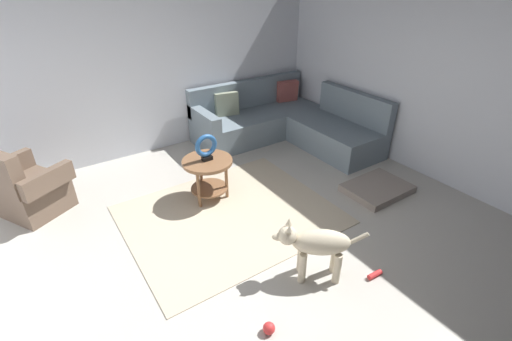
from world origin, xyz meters
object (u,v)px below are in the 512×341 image
(side_table, at_px, (208,169))
(dog_toy_ball, at_px, (269,328))
(armchair, at_px, (28,189))
(sectional_couch, at_px, (285,123))
(dog_bed_mat, at_px, (377,188))
(torus_sculpture, at_px, (206,147))
(dog_toy_rope, at_px, (375,275))
(dog, at_px, (316,244))

(side_table, relative_size, dog_toy_ball, 6.12)
(armchair, relative_size, dog_toy_ball, 10.13)
(sectional_couch, relative_size, armchair, 2.27)
(side_table, distance_m, dog_toy_ball, 2.05)
(side_table, distance_m, dog_bed_mat, 2.17)
(sectional_couch, xyz_separation_m, side_table, (-1.86, -0.87, 0.13))
(torus_sculpture, bearing_deg, dog_toy_ball, -104.24)
(dog_bed_mat, distance_m, dog_toy_rope, 1.53)
(torus_sculpture, bearing_deg, dog_bed_mat, -29.87)
(sectional_couch, xyz_separation_m, armchair, (-3.71, -0.00, 0.03))
(armchair, bearing_deg, dog, 8.21)
(torus_sculpture, relative_size, dog, 0.45)
(sectional_couch, bearing_deg, torus_sculpture, -154.85)
(sectional_couch, distance_m, dog, 3.06)
(armchair, distance_m, side_table, 2.04)
(side_table, bearing_deg, dog_bed_mat, -29.87)
(sectional_couch, bearing_deg, armchair, -179.98)
(armchair, distance_m, dog, 3.28)
(dog_bed_mat, height_order, dog, dog)
(torus_sculpture, bearing_deg, sectional_couch, 25.15)
(armchair, distance_m, dog_toy_rope, 3.85)
(side_table, relative_size, dog, 0.83)
(dog_bed_mat, relative_size, dog, 1.11)
(sectional_couch, distance_m, dog_toy_rope, 3.15)
(dog_bed_mat, relative_size, dog_toy_rope, 5.27)
(armchair, xyz_separation_m, torus_sculpture, (1.84, -0.87, 0.39))
(torus_sculpture, relative_size, dog_bed_mat, 0.41)
(dog_toy_ball, bearing_deg, dog, 20.53)
(dog_bed_mat, xyz_separation_m, dog, (-1.66, -0.63, 0.33))
(side_table, relative_size, torus_sculpture, 1.84)
(armchair, bearing_deg, sectional_couch, 59.78)
(torus_sculpture, height_order, dog_toy_ball, torus_sculpture)
(side_table, xyz_separation_m, dog_toy_rope, (0.67, -2.03, -0.39))
(side_table, relative_size, dog_toy_rope, 3.96)
(dog, xyz_separation_m, dog_toy_rope, (0.47, -0.33, -0.35))
(sectional_couch, relative_size, dog, 3.12)
(dog_bed_mat, distance_m, dog_toy_ball, 2.51)
(armchair, relative_size, torus_sculpture, 3.05)
(armchair, height_order, dog_bed_mat, armchair)
(armchair, distance_m, dog_bed_mat, 4.19)
(side_table, xyz_separation_m, dog, (0.20, -1.69, -0.04))
(armchair, bearing_deg, dog_toy_ball, -4.77)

